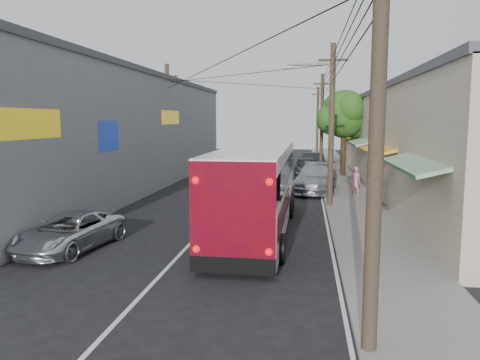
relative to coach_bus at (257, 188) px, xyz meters
The scene contains 13 objects.
ground 7.86m from the coach_bus, 106.00° to the right, with size 120.00×120.00×0.00m, color black.
sidewalk 13.46m from the coach_bus, 70.85° to the left, with size 3.00×80.00×0.12m, color slate.
building_right 17.16m from the coach_bus, 58.75° to the left, with size 7.09×40.00×6.25m.
building_left 15.14m from the coach_bus, 135.00° to the left, with size 7.20×36.00×7.25m.
utility_poles 13.21m from the coach_bus, 85.54° to the left, with size 11.80×45.28×8.00m.
street_tree 19.46m from the coach_bus, 75.69° to the left, with size 4.40×4.00×6.60m.
coach_bus is the anchor object (origin of this frame).
jeepney 6.96m from the coach_bus, 149.43° to the right, with size 2.03×4.39×1.22m, color silver.
parked_suv 10.94m from the coach_bus, 76.84° to the left, with size 2.36×5.82×1.69m, color #989AA0.
parked_car_mid 17.63m from the coach_bus, 83.29° to the left, with size 1.89×4.70×1.60m, color #25252A.
parked_car_far 22.18m from the coach_bus, 83.57° to the left, with size 1.68×4.83×1.59m, color black.
pedestrian_near 9.41m from the coach_bus, 60.87° to the left, with size 0.62×0.40×1.69m, color pink.
pedestrian_far 8.39m from the coach_bus, 48.94° to the left, with size 0.73×0.57×1.51m, color #87A1C4.
Camera 1 is at (3.98, -10.45, 4.32)m, focal length 35.00 mm.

